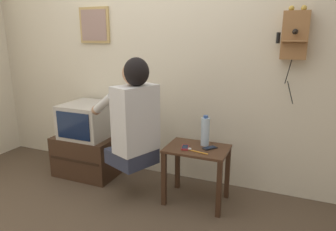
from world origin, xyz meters
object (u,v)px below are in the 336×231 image
at_px(person, 134,116).
at_px(television, 88,120).
at_px(cell_phone_held, 185,147).
at_px(wall_phone_antique, 295,35).
at_px(water_bottle, 205,131).
at_px(cell_phone_spare, 210,148).
at_px(framed_picture, 94,25).
at_px(toothbrush, 197,151).

xyz_separation_m(person, television, (-0.71, 0.28, -0.18)).
xyz_separation_m(television, cell_phone_held, (1.15, -0.17, -0.08)).
distance_m(wall_phone_antique, water_bottle, 1.09).
height_order(television, cell_phone_spare, television).
xyz_separation_m(wall_phone_antique, water_bottle, (-0.65, -0.28, -0.83)).
height_order(television, water_bottle, water_bottle).
bearing_deg(framed_picture, cell_phone_held, -20.82).
xyz_separation_m(television, cell_phone_spare, (1.35, -0.10, -0.08)).
bearing_deg(television, water_bottle, -1.47).
bearing_deg(water_bottle, person, -157.42).
bearing_deg(person, toothbrush, -62.29).
distance_m(television, water_bottle, 1.29).
distance_m(wall_phone_antique, cell_phone_held, 1.30).
xyz_separation_m(cell_phone_spare, toothbrush, (-0.08, -0.12, 0.00)).
relative_size(person, cell_phone_held, 7.16).
xyz_separation_m(wall_phone_antique, toothbrush, (-0.67, -0.47, -0.95)).
bearing_deg(television, wall_phone_antique, 7.23).
bearing_deg(framed_picture, water_bottle, -13.49).
height_order(wall_phone_antique, water_bottle, wall_phone_antique).
bearing_deg(water_bottle, television, 178.53).
height_order(person, framed_picture, framed_picture).
xyz_separation_m(person, water_bottle, (0.58, 0.24, -0.14)).
bearing_deg(wall_phone_antique, framed_picture, 178.75).
relative_size(person, wall_phone_antique, 1.21).
distance_m(television, toothbrush, 1.29).
bearing_deg(cell_phone_held, wall_phone_antique, 13.42).
bearing_deg(wall_phone_antique, water_bottle, -156.83).
distance_m(wall_phone_antique, framed_picture, 2.00).
height_order(person, water_bottle, person).
bearing_deg(cell_phone_spare, wall_phone_antique, 70.86).
bearing_deg(water_bottle, cell_phone_spare, -46.64).
bearing_deg(wall_phone_antique, person, -157.11).
xyz_separation_m(person, wall_phone_antique, (1.23, 0.52, 0.69)).
height_order(water_bottle, toothbrush, water_bottle).
bearing_deg(person, water_bottle, -44.78).
bearing_deg(cell_phone_spare, cell_phone_held, -121.21).
height_order(wall_phone_antique, framed_picture, framed_picture).
xyz_separation_m(cell_phone_held, water_bottle, (0.14, 0.14, 0.12)).
bearing_deg(framed_picture, wall_phone_antique, -1.25).
height_order(framed_picture, cell_phone_spare, framed_picture).
bearing_deg(wall_phone_antique, cell_phone_spare, -149.44).
relative_size(cell_phone_held, toothbrush, 0.74).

